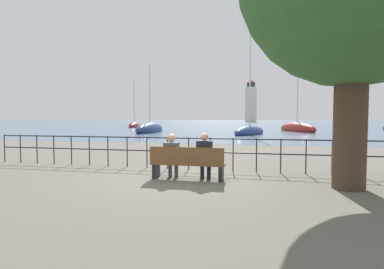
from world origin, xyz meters
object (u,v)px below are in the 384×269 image
(seated_person_left, at_px, (172,154))
(sailboat_4, at_px, (150,129))
(harbor_lighthouse, at_px, (251,102))
(park_bench, at_px, (187,164))
(sailboat_0, at_px, (297,129))
(sailboat_3, at_px, (134,126))
(sailboat_1, at_px, (250,131))
(seated_person_right, at_px, (205,154))

(seated_person_left, height_order, sailboat_4, sailboat_4)
(sailboat_4, distance_m, harbor_lighthouse, 115.71)
(park_bench, relative_size, sailboat_4, 0.23)
(sailboat_0, height_order, sailboat_3, sailboat_0)
(sailboat_3, xyz_separation_m, sailboat_4, (10.80, -19.73, 0.03))
(seated_person_left, relative_size, sailboat_1, 0.11)
(sailboat_0, xyz_separation_m, harbor_lighthouse, (-9.76, 108.45, 9.20))
(sailboat_1, bearing_deg, park_bench, -69.69)
(sailboat_3, height_order, harbor_lighthouse, harbor_lighthouse)
(sailboat_3, bearing_deg, park_bench, -78.07)
(park_bench, relative_size, sailboat_1, 0.18)
(seated_person_left, height_order, seated_person_right, seated_person_right)
(seated_person_right, bearing_deg, sailboat_1, 89.31)
(park_bench, xyz_separation_m, sailboat_4, (-11.15, 26.00, -0.07))
(park_bench, distance_m, seated_person_right, 0.53)
(sailboat_0, relative_size, harbor_lighthouse, 0.58)
(sailboat_3, height_order, sailboat_4, sailboat_3)
(park_bench, bearing_deg, sailboat_0, 78.98)
(park_bench, bearing_deg, sailboat_4, 113.21)
(sailboat_3, distance_m, harbor_lighthouse, 97.58)
(park_bench, height_order, sailboat_1, sailboat_1)
(seated_person_right, distance_m, sailboat_1, 23.36)
(park_bench, distance_m, seated_person_left, 0.53)
(sailboat_1, relative_size, sailboat_4, 1.28)
(seated_person_right, xyz_separation_m, sailboat_1, (0.28, 23.35, -0.35))
(sailboat_4, relative_size, harbor_lighthouse, 0.43)
(sailboat_1, bearing_deg, sailboat_3, 157.64)
(park_bench, distance_m, sailboat_4, 28.28)
(sailboat_3, bearing_deg, sailboat_1, -58.20)
(park_bench, distance_m, sailboat_1, 23.44)
(harbor_lighthouse, bearing_deg, sailboat_3, -101.00)
(seated_person_left, bearing_deg, park_bench, -9.71)
(sailboat_3, bearing_deg, seated_person_right, -77.57)
(sailboat_4, bearing_deg, sailboat_1, -12.91)
(sailboat_0, bearing_deg, harbor_lighthouse, 71.56)
(seated_person_right, relative_size, sailboat_0, 0.11)
(sailboat_3, distance_m, sailboat_4, 22.49)
(sailboat_1, bearing_deg, harbor_lighthouse, 114.15)
(sailboat_1, distance_m, sailboat_3, 31.81)
(seated_person_right, relative_size, sailboat_3, 0.13)
(harbor_lighthouse, bearing_deg, sailboat_0, -84.86)
(sailboat_1, height_order, sailboat_3, sailboat_1)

